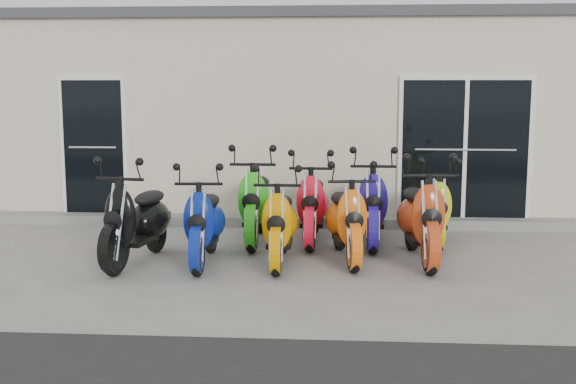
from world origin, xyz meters
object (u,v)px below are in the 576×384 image
scooter_front_orange_b (346,209)px  scooter_back_green (256,192)px  scooter_front_blue (204,212)px  scooter_back_blue (371,194)px  scooter_front_black (136,209)px  scooter_front_red (421,206)px  scooter_back_red (312,195)px  scooter_back_yellow (436,199)px  scooter_front_orange_a (280,213)px

scooter_front_orange_b → scooter_back_green: scooter_back_green is taller
scooter_front_blue → scooter_back_blue: bearing=28.9°
scooter_front_orange_b → scooter_back_green: size_ratio=0.93×
scooter_front_orange_b → scooter_back_blue: (0.35, 1.00, 0.04)m
scooter_front_black → scooter_back_blue: 3.20m
scooter_front_orange_b → scooter_front_red: bearing=-8.0°
scooter_front_red → scooter_back_red: 1.72m
scooter_back_blue → scooter_front_red: bearing=-60.1°
scooter_back_green → scooter_back_yellow: 2.49m
scooter_front_orange_a → scooter_back_green: scooter_back_green is taller
scooter_back_red → scooter_back_blue: 0.81m
scooter_front_red → scooter_back_yellow: bearing=69.4°
scooter_front_orange_a → scooter_front_orange_b: size_ratio=0.98×
scooter_front_black → scooter_back_green: 1.85m
scooter_front_blue → scooter_front_orange_a: size_ratio=1.01×
scooter_front_black → scooter_back_yellow: scooter_front_black is taller
scooter_front_red → scooter_back_blue: bearing=115.5°
scooter_front_red → scooter_back_yellow: (0.32, 1.10, -0.09)m
scooter_front_orange_b → scooter_back_blue: size_ratio=0.94×
scooter_back_yellow → scooter_back_red: bearing=-175.3°
scooter_front_red → scooter_back_green: bearing=151.4°
scooter_front_orange_b → scooter_back_green: bearing=133.4°
scooter_front_orange_b → scooter_back_yellow: 1.66m
scooter_front_black → scooter_back_yellow: size_ratio=1.11×
scooter_front_black → scooter_back_red: bearing=41.1°
scooter_front_orange_b → scooter_front_red: (0.92, 0.00, 0.05)m
scooter_front_blue → scooter_front_red: bearing=3.5°
scooter_back_blue → scooter_back_yellow: (0.89, 0.11, -0.08)m
scooter_front_blue → scooter_front_orange_a: (0.92, 0.04, -0.01)m
scooter_front_orange_a → scooter_front_blue: bearing=-178.1°
scooter_front_orange_b → scooter_back_blue: bearing=62.3°
scooter_front_orange_a → scooter_front_red: scooter_front_red is taller
scooter_back_green → scooter_front_orange_a: bearing=-71.6°
scooter_front_black → scooter_front_orange_a: (1.76, 0.08, -0.04)m
scooter_front_orange_b → scooter_front_black: bearing=178.6°
scooter_front_black → scooter_front_orange_b: bearing=15.5°
scooter_back_yellow → scooter_back_blue: bearing=-170.9°
scooter_front_black → scooter_front_blue: bearing=11.3°
scooter_front_orange_a → scooter_front_red: bearing=6.9°
scooter_front_blue → scooter_back_yellow: (2.98, 1.37, -0.03)m
scooter_front_blue → scooter_back_blue: scooter_back_blue is taller
scooter_front_black → scooter_back_yellow: bearing=29.1°
scooter_front_black → scooter_front_orange_a: 1.76m
scooter_front_red → scooter_front_orange_b: bearing=176.0°
scooter_front_black → scooter_front_red: bearing=13.8°
scooter_front_blue → scooter_front_red: 2.67m
scooter_back_blue → scooter_back_yellow: bearing=7.1°
scooter_back_yellow → scooter_front_blue: bearing=-153.0°
scooter_front_orange_a → scooter_back_yellow: 2.45m
scooter_front_black → scooter_back_blue: scooter_back_blue is taller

